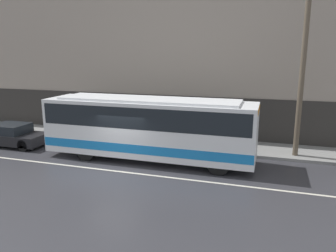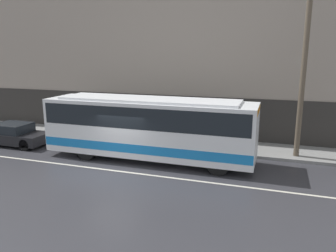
{
  "view_description": "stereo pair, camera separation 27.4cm",
  "coord_description": "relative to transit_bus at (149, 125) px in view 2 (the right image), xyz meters",
  "views": [
    {
      "loc": [
        6.91,
        -13.29,
        5.53
      ],
      "look_at": [
        2.03,
        2.14,
        1.88
      ],
      "focal_mm": 35.0,
      "sensor_mm": 36.0,
      "label": 1
    },
    {
      "loc": [
        7.17,
        -13.21,
        5.53
      ],
      "look_at": [
        2.03,
        2.14,
        1.88
      ],
      "focal_mm": 35.0,
      "sensor_mm": 36.0,
      "label": 2
    }
  ],
  "objects": [
    {
      "name": "transit_bus",
      "position": [
        0.0,
        0.0,
        0.0
      ],
      "size": [
        10.93,
        2.6,
        3.25
      ],
      "color": "white",
      "rests_on": "ground_plane"
    },
    {
      "name": "sedan_dark_behind",
      "position": [
        -8.83,
        -0.0,
        -1.2
      ],
      "size": [
        4.21,
        1.84,
        1.32
      ],
      "color": "black",
      "rests_on": "ground_plane"
    },
    {
      "name": "lane_stripe",
      "position": [
        -0.97,
        -2.14,
        -1.83
      ],
      "size": [
        54.0,
        0.14,
        0.01
      ],
      "color": "beige",
      "rests_on": "ground_plane"
    },
    {
      "name": "building_facade",
      "position": [
        -0.97,
        4.95,
        4.65
      ],
      "size": [
        60.0,
        0.35,
        13.39
      ],
      "color": "gray",
      "rests_on": "ground_plane"
    },
    {
      "name": "utility_pole_near",
      "position": [
        7.38,
        2.58,
        2.59
      ],
      "size": [
        0.27,
        0.27,
        8.53
      ],
      "color": "brown",
      "rests_on": "sidewalk"
    },
    {
      "name": "ground_plane",
      "position": [
        -0.97,
        -2.14,
        -1.83
      ],
      "size": [
        60.0,
        60.0,
        0.0
      ],
      "primitive_type": "plane",
      "color": "#333338"
    },
    {
      "name": "sidewalk",
      "position": [
        -0.97,
        3.34,
        -1.75
      ],
      "size": [
        60.0,
        2.95,
        0.16
      ],
      "color": "gray",
      "rests_on": "ground_plane"
    },
    {
      "name": "pedestrian_waiting",
      "position": [
        1.63,
        2.9,
        -0.83
      ],
      "size": [
        0.36,
        0.36,
        1.78
      ],
      "color": "#333338",
      "rests_on": "sidewalk"
    }
  ]
}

